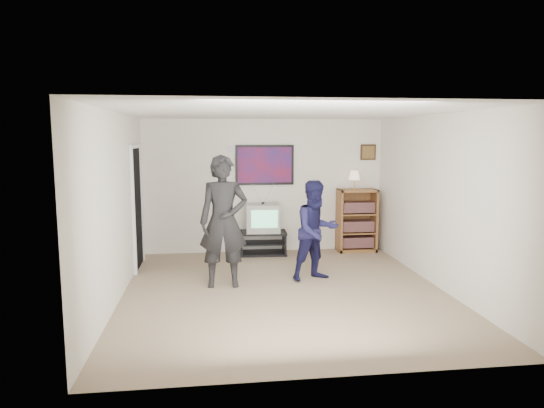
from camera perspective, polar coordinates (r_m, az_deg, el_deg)
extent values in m
cube|color=#7D6B4F|center=(6.97, 1.48, -10.25)|extent=(4.50, 5.00, 0.01)
cube|color=white|center=(6.63, 1.56, 10.74)|extent=(4.50, 5.00, 0.01)
cube|color=silver|center=(9.15, -0.88, 2.12)|extent=(4.50, 0.01, 2.50)
cube|color=silver|center=(6.73, -17.79, -0.35)|extent=(0.01, 5.00, 2.50)
cube|color=silver|center=(7.37, 19.07, 0.29)|extent=(0.01, 5.00, 2.50)
cube|color=black|center=(9.00, -1.08, -3.38)|extent=(0.89, 0.52, 0.04)
cube|color=black|center=(9.09, -1.08, -5.80)|extent=(0.89, 0.52, 0.04)
cube|color=black|center=(9.01, -3.63, -4.65)|extent=(0.06, 0.46, 0.43)
cube|color=black|center=(9.09, 1.44, -4.52)|extent=(0.06, 0.46, 0.43)
imported|color=black|center=(7.04, -5.73, -2.06)|extent=(0.71, 0.47, 1.92)
imported|color=#16153A|center=(7.38, 5.21, -3.13)|extent=(0.89, 0.79, 1.53)
cube|color=white|center=(7.22, -5.39, 0.92)|extent=(0.05, 0.13, 0.04)
cube|color=white|center=(7.52, 5.14, -0.82)|extent=(0.04, 0.12, 0.03)
cube|color=black|center=(9.09, -0.86, 4.61)|extent=(1.10, 0.03, 0.75)
cube|color=white|center=(9.04, -4.36, 6.47)|extent=(0.28, 0.02, 0.14)
cube|color=black|center=(9.52, 11.25, 6.00)|extent=(0.30, 0.03, 0.30)
cube|color=black|center=(8.32, -15.64, -0.49)|extent=(0.03, 0.85, 2.00)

